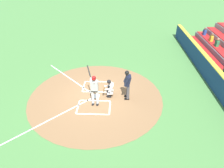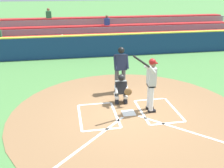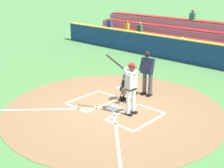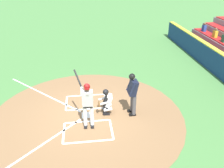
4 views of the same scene
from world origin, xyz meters
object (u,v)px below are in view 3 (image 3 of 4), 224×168
catcher (126,87)px  baseball (95,107)px  plate_umpire (147,70)px  batter (131,85)px

catcher → baseball: 1.43m
baseball → plate_umpire: bearing=-104.9°
batter → catcher: bearing=-43.2°
plate_umpire → baseball: size_ratio=25.20×
plate_umpire → baseball: 2.60m
catcher → batter: bearing=136.8°
plate_umpire → baseball: plate_umpire is taller
plate_umpire → batter: bearing=109.2°
catcher → plate_umpire: plate_umpire is taller
batter → baseball: bearing=20.9°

